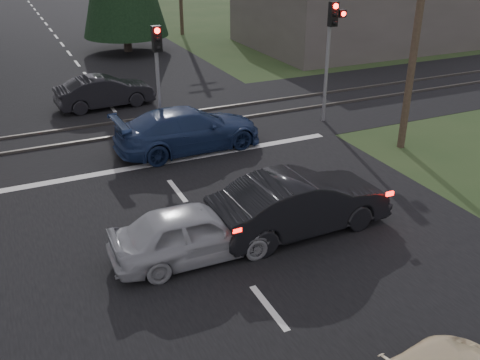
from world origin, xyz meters
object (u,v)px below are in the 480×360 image
dark_hatchback (300,203)px  dark_car_far (105,92)px  traffic_signal_right (332,39)px  utility_pole_near (419,11)px  traffic_signal_center (158,62)px  silver_car (194,232)px  blue_sedan (188,129)px

dark_hatchback → dark_car_far: 12.86m
traffic_signal_right → utility_pole_near: utility_pole_near is taller
traffic_signal_center → silver_car: size_ratio=1.02×
blue_sedan → traffic_signal_right: bearing=-87.7°
utility_pole_near → dark_car_far: (-8.70, 9.15, -4.04)m
utility_pole_near → dark_hatchback: bearing=-151.1°
utility_pole_near → dark_hatchback: utility_pole_near is taller
traffic_signal_center → dark_hatchback: (1.20, -8.16, -2.02)m
traffic_signal_right → dark_hatchback: traffic_signal_right is taller
traffic_signal_right → blue_sedan: bearing=-175.2°
utility_pole_near → dark_car_far: 13.26m
dark_car_far → blue_sedan: bearing=-169.3°
silver_car → blue_sedan: blue_sedan is taller
dark_hatchback → traffic_signal_right: bearing=-39.1°
dark_hatchback → silver_car: (-2.94, -0.06, -0.10)m
traffic_signal_right → silver_car: size_ratio=1.17×
silver_car → blue_sedan: 6.88m
dark_hatchback → blue_sedan: (-0.74, 6.45, -0.03)m
traffic_signal_center → blue_sedan: traffic_signal_center is taller
silver_car → dark_car_far: bearing=-1.2°
traffic_signal_center → dark_car_far: (-1.20, 4.47, -2.12)m
blue_sedan → dark_hatchback: bearing=-175.8°
traffic_signal_center → traffic_signal_right: bearing=-10.4°
utility_pole_near → blue_sedan: utility_pole_near is taller
dark_car_far → utility_pole_near: bearing=-140.7°
traffic_signal_center → silver_car: traffic_signal_center is taller
utility_pole_near → dark_hatchback: (-6.30, -3.48, -3.94)m
traffic_signal_center → utility_pole_near: bearing=-32.0°
traffic_signal_right → dark_hatchback: bearing=-127.5°
silver_car → utility_pole_near: bearing=-67.8°
traffic_signal_right → utility_pole_near: 3.87m
dark_hatchback → blue_sedan: 6.49m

